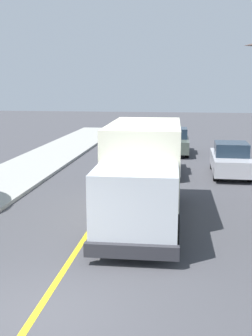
% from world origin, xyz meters
% --- Properties ---
extents(ground_plane, '(120.00, 120.00, 0.00)m').
position_xyz_m(ground_plane, '(0.00, 0.00, 0.00)').
color(ground_plane, '#424247').
extents(centre_line_yellow, '(0.16, 56.00, 0.01)m').
position_xyz_m(centre_line_yellow, '(0.00, 10.00, 0.00)').
color(centre_line_yellow, gold).
rests_on(centre_line_yellow, ground).
extents(box_truck, '(2.58, 7.24, 3.20)m').
position_xyz_m(box_truck, '(1.53, 6.35, 1.77)').
color(box_truck, '#F2EDCC').
rests_on(box_truck, ground).
extents(parked_car_near, '(1.99, 4.47, 1.67)m').
position_xyz_m(parked_car_near, '(1.75, 13.88, 0.79)').
color(parked_car_near, silver).
rests_on(parked_car_near, ground).
extents(parked_car_mid, '(1.87, 4.43, 1.67)m').
position_xyz_m(parked_car_mid, '(2.26, 20.07, 0.79)').
color(parked_car_mid, '#4C564C').
rests_on(parked_car_mid, ground).
extents(parked_van_across, '(1.84, 4.42, 1.67)m').
position_xyz_m(parked_van_across, '(5.20, 13.85, 0.79)').
color(parked_van_across, '#B7B7BC').
rests_on(parked_van_across, ground).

